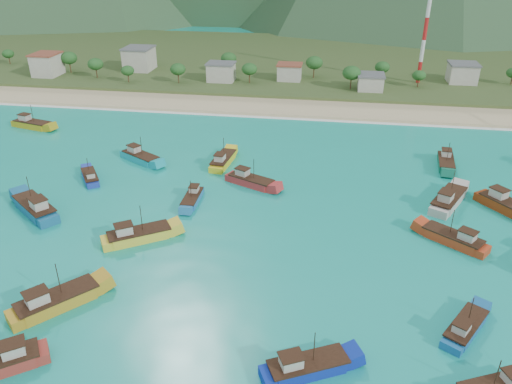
# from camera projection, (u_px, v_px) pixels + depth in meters

# --- Properties ---
(ground) EXTENTS (600.00, 600.00, 0.00)m
(ground) POSITION_uv_depth(u_px,v_px,m) (271.00, 265.00, 75.86)
(ground) COLOR #0D968B
(ground) RESTS_ON ground
(beach) EXTENTS (400.00, 18.00, 1.20)m
(beach) POSITION_uv_depth(u_px,v_px,m) (306.00, 109.00, 145.34)
(beach) COLOR beige
(beach) RESTS_ON ground
(land) EXTENTS (400.00, 110.00, 2.40)m
(land) POSITION_uv_depth(u_px,v_px,m) (317.00, 62.00, 198.99)
(land) COLOR #385123
(land) RESTS_ON ground
(surf_line) EXTENTS (400.00, 2.50, 0.08)m
(surf_line) POSITION_uv_depth(u_px,v_px,m) (304.00, 119.00, 136.99)
(surf_line) COLOR white
(surf_line) RESTS_ON ground
(village) EXTENTS (204.02, 28.99, 7.54)m
(village) POSITION_uv_depth(u_px,v_px,m) (316.00, 73.00, 163.78)
(village) COLOR beige
(village) RESTS_ON ground
(vegetation) EXTENTS (271.79, 25.46, 7.58)m
(vegetation) POSITION_uv_depth(u_px,v_px,m) (297.00, 71.00, 164.81)
(vegetation) COLOR #235623
(vegetation) RESTS_ON ground
(radio_tower) EXTENTS (1.20, 1.20, 41.21)m
(radio_tower) POSITION_uv_depth(u_px,v_px,m) (427.00, 17.00, 155.88)
(radio_tower) COLOR red
(radio_tower) RESTS_ON ground
(boat_0) EXTENTS (10.68, 7.36, 6.14)m
(boat_0) POSITION_uv_depth(u_px,v_px,m) (306.00, 368.00, 56.81)
(boat_0) COLOR #0E29A1
(boat_0) RESTS_ON ground
(boat_2) EXTENTS (11.70, 5.95, 6.64)m
(boat_2) POSITION_uv_depth(u_px,v_px,m) (32.00, 125.00, 130.43)
(boat_2) COLOR #B39718
(boat_2) RESTS_ON ground
(boat_3) EXTENTS (4.19, 10.81, 6.23)m
(boat_3) POSITION_uv_depth(u_px,v_px,m) (223.00, 161.00, 109.38)
(boat_3) COLOR yellow
(boat_3) RESTS_ON ground
(boat_4) EXTENTS (10.50, 11.30, 7.05)m
(boat_4) POSITION_uv_depth(u_px,v_px,m) (56.00, 302.00, 66.83)
(boat_4) COLOR #BA8E21
(boat_4) RESTS_ON ground
(boat_7) EXTENTS (10.85, 7.23, 6.22)m
(boat_7) POSITION_uv_depth(u_px,v_px,m) (250.00, 181.00, 100.21)
(boat_7) COLOR #BC2E2F
(boat_7) RESTS_ON ground
(boat_12) EXTENTS (12.19, 10.60, 7.41)m
(boat_12) POSITION_uv_depth(u_px,v_px,m) (35.00, 209.00, 89.70)
(boat_12) COLOR #155B88
(boat_12) RESTS_ON ground
(boat_13) EXTENTS (2.66, 8.66, 5.10)m
(boat_13) POSITION_uv_depth(u_px,v_px,m) (192.00, 199.00, 93.89)
(boat_13) COLOR #2272B2
(boat_13) RESTS_ON ground
(boat_14) EXTENTS (10.82, 8.28, 6.34)m
(boat_14) POSITION_uv_depth(u_px,v_px,m) (140.00, 158.00, 110.93)
(boat_14) COLOR #129DAE
(boat_14) RESTS_ON ground
(boat_16) EXTENTS (10.05, 11.45, 6.99)m
(boat_16) POSITION_uv_depth(u_px,v_px,m) (507.00, 207.00, 90.47)
(boat_16) COLOR maroon
(boat_16) RESTS_ON ground
(boat_21) EXTENTS (6.82, 8.42, 5.00)m
(boat_21) POSITION_uv_depth(u_px,v_px,m) (90.00, 178.00, 102.28)
(boat_21) COLOR #1E39A7
(boat_21) RESTS_ON ground
(boat_27) EXTENTS (4.23, 10.68, 6.15)m
(boat_27) POSITION_uv_depth(u_px,v_px,m) (446.00, 163.00, 108.48)
(boat_27) COLOR #10654D
(boat_27) RESTS_ON ground
(boat_28) EXTENTS (11.34, 8.96, 6.70)m
(boat_28) POSITION_uv_depth(u_px,v_px,m) (138.00, 236.00, 81.73)
(boat_28) COLOR yellow
(boat_28) RESTS_ON ground
(boat_29) EXTENTS (10.48, 8.82, 6.30)m
(boat_29) POSITION_uv_depth(u_px,v_px,m) (454.00, 239.00, 80.90)
(boat_29) COLOR #B63919
(boat_29) RESTS_ON ground
(boat_31) EXTENTS (7.29, 9.26, 5.47)m
(boat_31) POSITION_uv_depth(u_px,v_px,m) (465.00, 329.00, 62.66)
(boat_31) COLOR #165C9B
(boat_31) RESTS_ON ground
(boat_32) EXTENTS (8.66, 12.25, 7.07)m
(boat_32) POSITION_uv_depth(u_px,v_px,m) (448.00, 201.00, 92.54)
(boat_32) COLOR #B8B1A8
(boat_32) RESTS_ON ground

